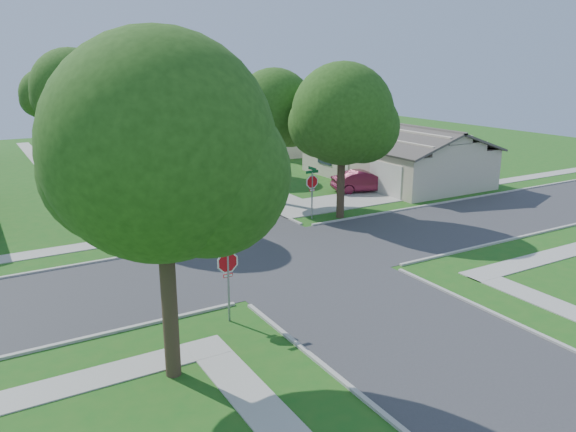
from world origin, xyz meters
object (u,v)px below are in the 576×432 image
at_px(car_curb_east, 148,160).
at_px(car_curb_west, 66,147).
at_px(tree_w_near, 117,111).
at_px(stop_sign_sw, 228,266).
at_px(tree_e_mid, 200,92).
at_px(house_ne_far, 276,133).
at_px(car_driveway, 364,181).
at_px(tree_sw_corner, 163,157).
at_px(tree_e_near, 275,112).
at_px(stop_sign_ne, 312,184).
at_px(tree_e_far, 150,89).
at_px(tree_w_far, 47,97).
at_px(tree_ne_corner, 343,119).
at_px(tree_w_mid, 73,93).
at_px(house_ne_near, 393,159).

relative_size(car_curb_east, car_curb_west, 1.09).
bearing_deg(tree_w_near, stop_sign_sw, -90.23).
relative_size(tree_e_mid, house_ne_far, 0.68).
relative_size(stop_sign_sw, car_driveway, 0.68).
bearing_deg(tree_sw_corner, tree_e_near, 52.70).
distance_m(tree_e_near, car_curb_west, 28.48).
xyz_separation_m(stop_sign_ne, car_curb_east, (-3.50, 19.48, -1.22)).
xyz_separation_m(car_curb_east, car_curb_west, (-4.40, 11.71, -0.17)).
bearing_deg(tree_e_mid, car_curb_east, 138.29).
bearing_deg(tree_e_far, tree_e_near, -90.00).
bearing_deg(car_curb_west, stop_sign_ne, 103.97).
xyz_separation_m(tree_w_far, car_driveway, (16.15, -25.31, -4.78)).
relative_size(tree_e_far, tree_w_far, 1.09).
bearing_deg(stop_sign_ne, tree_ne_corner, -16.55).
bearing_deg(tree_ne_corner, house_ne_far, 68.77).
relative_size(tree_w_near, car_driveway, 2.04).
height_order(tree_ne_corner, car_driveway, tree_ne_corner).
xyz_separation_m(tree_w_mid, house_ne_near, (20.63, -10.01, -4.97)).
relative_size(tree_w_near, tree_w_far, 1.12).
distance_m(stop_sign_sw, tree_w_mid, 26.09).
distance_m(tree_e_mid, tree_e_far, 13.00).
height_order(stop_sign_ne, car_curb_west, stop_sign_ne).
distance_m(tree_w_mid, tree_ne_corner, 20.10).
relative_size(stop_sign_ne, car_curb_west, 0.68).
xyz_separation_m(tree_w_far, house_ne_near, (20.64, -23.01, -3.99)).
xyz_separation_m(stop_sign_ne, tree_e_mid, (0.06, 16.31, 4.22)).
relative_size(tree_w_far, house_ne_far, 0.59).
bearing_deg(tree_w_near, tree_e_mid, 51.92).
height_order(tree_e_far, tree_w_mid, tree_w_mid).
height_order(tree_w_near, car_driveway, tree_w_near).
bearing_deg(house_ne_far, car_driveway, -102.48).
xyz_separation_m(house_ne_near, car_driveway, (-4.49, -2.30, -0.79)).
relative_size(tree_sw_corner, house_ne_far, 0.70).
height_order(tree_w_far, car_curb_east, tree_w_far).
bearing_deg(tree_w_far, car_curb_west, 52.40).
relative_size(tree_w_mid, tree_w_far, 1.19).
xyz_separation_m(tree_e_far, house_ne_near, (11.24, -23.01, -4.46)).
relative_size(house_ne_near, car_curb_east, 2.87).
distance_m(stop_sign_ne, tree_ne_corner, 3.96).
xyz_separation_m(stop_sign_sw, tree_w_near, (0.06, 13.71, 4.08)).
relative_size(tree_ne_corner, car_curb_west, 1.99).
bearing_deg(tree_w_mid, tree_ne_corner, -56.78).
bearing_deg(car_curb_west, car_curb_east, 110.35).
xyz_separation_m(tree_e_far, car_curb_west, (-7.95, 1.88, -5.35)).
relative_size(stop_sign_ne, house_ne_near, 0.22).
relative_size(house_ne_far, car_curb_east, 2.87).
distance_m(tree_e_mid, tree_w_near, 15.25).
bearing_deg(tree_e_near, tree_w_far, 110.61).
relative_size(tree_w_far, car_driveway, 1.83).
distance_m(tree_sw_corner, car_curb_west, 43.46).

